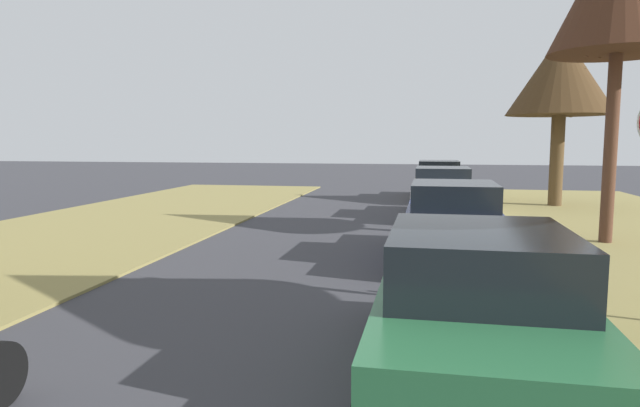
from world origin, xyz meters
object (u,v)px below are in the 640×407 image
(parked_sedan_white, at_px, (442,194))
(street_tree_right_far, at_px, (561,75))
(parked_sedan_navy, at_px, (453,224))
(parked_sedan_green, at_px, (476,314))
(parked_sedan_tan, at_px, (439,181))

(parked_sedan_white, bearing_deg, street_tree_right_far, 40.74)
(parked_sedan_navy, distance_m, parked_sedan_white, 6.39)
(street_tree_right_far, xyz_separation_m, parked_sedan_navy, (-4.13, -9.95, -3.97))
(parked_sedan_green, bearing_deg, parked_sedan_tan, 89.69)
(street_tree_right_far, distance_m, parked_sedan_green, 16.82)
(parked_sedan_green, xyz_separation_m, parked_sedan_navy, (0.07, 5.84, 0.00))
(parked_sedan_green, height_order, parked_sedan_navy, same)
(street_tree_right_far, bearing_deg, parked_sedan_green, -104.87)
(parked_sedan_green, distance_m, parked_sedan_tan, 18.05)
(parked_sedan_navy, bearing_deg, parked_sedan_white, 90.10)
(parked_sedan_tan, bearing_deg, parked_sedan_green, -90.31)
(parked_sedan_white, distance_m, parked_sedan_tan, 5.82)
(street_tree_right_far, height_order, parked_sedan_white, street_tree_right_far)
(street_tree_right_far, bearing_deg, parked_sedan_navy, -112.52)
(street_tree_right_far, distance_m, parked_sedan_tan, 6.13)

